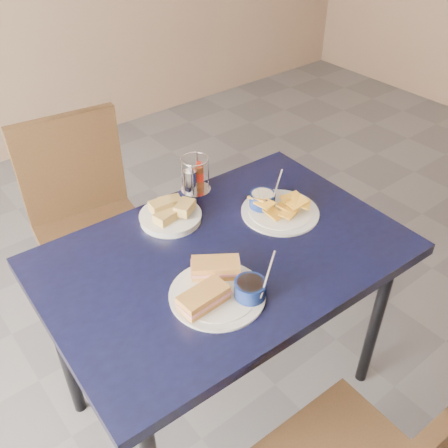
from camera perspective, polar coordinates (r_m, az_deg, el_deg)
ground at (r=2.16m, az=5.85°, el=-17.80°), size 6.00×6.00×0.00m
dining_table at (r=1.61m, az=0.05°, el=-5.11°), size 1.15×0.79×0.75m
chair_far at (r=2.19m, az=-15.82°, el=1.40°), size 0.48×0.47×0.92m
sandwich_plate at (r=1.41m, az=-0.45°, el=-7.26°), size 0.30×0.28×0.12m
plantain_plate at (r=1.73m, az=5.79°, el=1.97°), size 0.27×0.27×0.12m
bread_basket at (r=1.69m, az=-6.12°, el=1.14°), size 0.21×0.21×0.07m
condiment_caddy at (r=1.81m, az=-3.45°, el=5.33°), size 0.11×0.11×0.14m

